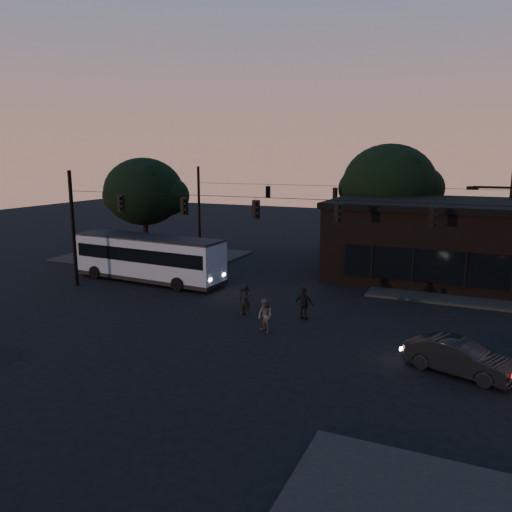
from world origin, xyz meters
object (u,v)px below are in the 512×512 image
at_px(car, 459,357).
at_px(pedestrian_a, 245,299).
at_px(pedestrian_c, 304,304).
at_px(pedestrian_d, 245,300).
at_px(bus, 149,256).
at_px(pedestrian_b, 265,316).
at_px(building, 445,240).

relative_size(car, pedestrian_a, 2.34).
relative_size(pedestrian_a, pedestrian_c, 1.04).
bearing_deg(pedestrian_d, pedestrian_c, -130.60).
distance_m(pedestrian_c, pedestrian_d, 3.22).
bearing_deg(pedestrian_a, pedestrian_d, 116.37).
distance_m(car, pedestrian_a, 11.24).
bearing_deg(pedestrian_d, car, -157.04).
bearing_deg(pedestrian_a, bus, 151.42).
bearing_deg(pedestrian_b, pedestrian_a, 164.44).
bearing_deg(bus, pedestrian_a, -20.46).
height_order(building, pedestrian_a, building).
height_order(pedestrian_a, pedestrian_c, pedestrian_a).
bearing_deg(pedestrian_d, bus, 16.27).
bearing_deg(pedestrian_b, pedestrian_c, 96.72).
height_order(pedestrian_a, pedestrian_d, pedestrian_a).
xyz_separation_m(pedestrian_a, pedestrian_b, (2.02, -2.01, -0.05)).
height_order(pedestrian_b, pedestrian_c, pedestrian_c).
bearing_deg(pedestrian_a, pedestrian_b, -49.01).
distance_m(car, pedestrian_d, 11.33).
xyz_separation_m(building, pedestrian_b, (-7.05, -15.28, -1.88)).
relative_size(building, pedestrian_d, 9.78).
xyz_separation_m(pedestrian_b, pedestrian_c, (1.09, 2.63, 0.02)).
xyz_separation_m(building, car, (1.69, -16.52, -2.03)).
distance_m(pedestrian_b, pedestrian_c, 2.84).
distance_m(car, pedestrian_c, 8.57).
height_order(building, pedestrian_b, building).
distance_m(bus, pedestrian_b, 12.79).
bearing_deg(pedestrian_d, pedestrian_a, 160.81).
xyz_separation_m(bus, pedestrian_a, (9.16, -4.14, -0.86)).
bearing_deg(building, pedestrian_a, -124.33).
distance_m(building, pedestrian_d, 16.14).
relative_size(building, pedestrian_c, 9.14).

